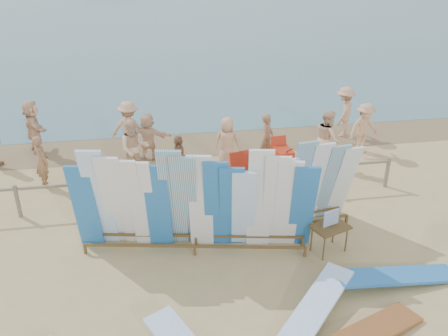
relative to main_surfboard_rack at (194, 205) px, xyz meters
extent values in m
plane|color=tan|center=(-0.26, -0.83, -1.19)|extent=(160.00, 160.00, 0.00)
cube|color=olive|center=(-0.26, 6.37, -1.19)|extent=(40.00, 2.60, 0.01)
cube|color=#756D58|center=(-0.26, 2.17, -0.39)|extent=(12.00, 0.06, 0.06)
cube|color=#756D58|center=(-4.26, 2.17, -0.74)|extent=(0.08, 0.08, 0.90)
cube|color=#756D58|center=(-2.26, 2.17, -0.74)|extent=(0.08, 0.08, 0.90)
cube|color=#756D58|center=(-0.26, 2.17, -0.74)|extent=(0.08, 0.08, 0.90)
cube|color=#756D58|center=(1.74, 2.17, -0.74)|extent=(0.08, 0.08, 0.90)
cube|color=#756D58|center=(3.74, 2.17, -0.74)|extent=(0.08, 0.08, 0.90)
cube|color=#756D58|center=(5.74, 2.17, -0.74)|extent=(0.08, 0.08, 0.90)
cube|color=brown|center=(-0.04, -0.21, -0.95)|extent=(4.88, 0.99, 0.06)
cube|color=brown|center=(0.04, 0.21, -0.95)|extent=(4.88, 0.99, 0.06)
cube|color=#256DBB|center=(-2.37, 0.45, -0.09)|extent=(0.61, 0.57, 2.20)
cube|color=#9BC6F8|center=(-2.04, 0.39, 0.12)|extent=(0.65, 0.80, 2.61)
cube|color=white|center=(-1.70, 0.32, 0.05)|extent=(0.67, 0.90, 2.48)
cube|color=white|center=(-1.37, 0.26, 0.01)|extent=(0.65, 0.83, 2.40)
cube|color=white|center=(-1.11, 0.21, -0.02)|extent=(0.63, 0.69, 2.33)
cube|color=#256DBB|center=(-0.78, 0.15, -0.07)|extent=(0.61, 0.62, 2.25)
cube|color=silver|center=(-0.44, 0.08, 0.13)|extent=(0.66, 0.88, 2.64)
cube|color=silver|center=(-0.19, 0.04, 0.07)|extent=(0.68, 0.94, 2.52)
cube|color=white|center=(0.15, -0.03, 0.06)|extent=(0.62, 0.66, 2.49)
cube|color=#256DBB|center=(0.48, -0.09, 0.00)|extent=(0.64, 0.74, 2.37)
cube|color=#256DBB|center=(0.82, -0.16, -0.06)|extent=(0.65, 0.79, 2.26)
cube|color=#9BC6F8|center=(1.07, -0.20, -0.11)|extent=(0.65, 0.80, 2.15)
cube|color=white|center=(1.41, -0.27, 0.13)|extent=(0.63, 0.69, 2.64)
cube|color=white|center=(1.74, -0.33, 0.07)|extent=(0.65, 0.78, 2.51)
cube|color=white|center=(2.00, -0.38, 0.02)|extent=(0.65, 0.79, 2.41)
cube|color=#256DBB|center=(2.33, -0.45, -0.04)|extent=(0.65, 0.82, 2.30)
cube|color=brown|center=(3.00, 0.38, -0.97)|extent=(1.75, 0.32, 0.05)
cube|color=brown|center=(2.94, 0.77, -0.97)|extent=(1.75, 0.32, 0.05)
cube|color=white|center=(2.16, 0.45, -0.18)|extent=(0.56, 0.59, 2.02)
cube|color=silver|center=(2.57, 0.51, 0.02)|extent=(0.58, 0.72, 2.41)
cube|color=white|center=(2.98, 0.58, -0.03)|extent=(0.58, 0.74, 2.32)
cube|color=silver|center=(3.39, 0.64, -0.08)|extent=(0.58, 0.76, 2.22)
cube|color=white|center=(3.73, 0.69, -0.13)|extent=(0.58, 0.77, 2.12)
cube|color=brown|center=(2.98, -0.55, -0.54)|extent=(0.96, 0.82, 0.05)
cube|color=white|center=(2.98, -0.55, -0.30)|extent=(0.41, 0.18, 0.38)
cube|color=#256DBB|center=(3.98, -1.85, -1.19)|extent=(2.71, 0.67, 0.36)
cube|color=#9BC6F8|center=(1.89, -2.60, -1.19)|extent=(2.29, 2.31, 0.40)
cube|color=#AC2712|center=(-0.18, 3.01, -0.85)|extent=(0.68, 0.64, 0.05)
cube|color=#AC2712|center=(-0.13, 3.26, -0.55)|extent=(0.61, 0.29, 0.58)
cube|color=#AC2712|center=(1.73, 2.89, -0.84)|extent=(0.74, 0.70, 0.05)
cube|color=#AC2712|center=(1.66, 3.15, -0.53)|extent=(0.63, 0.35, 0.60)
cube|color=#AC2712|center=(2.99, 3.39, -0.61)|extent=(0.56, 0.84, 0.58)
cube|color=#AC2712|center=(2.95, 3.70, -0.24)|extent=(0.49, 0.23, 0.36)
imported|color=tan|center=(-1.49, 5.65, -0.27)|extent=(1.26, 0.75, 1.83)
imported|color=tan|center=(6.09, 4.60, -0.34)|extent=(1.17, 0.67, 1.70)
imported|color=tan|center=(6.02, 6.10, -0.28)|extent=(1.07, 1.23, 1.81)
imported|color=#8C6042|center=(2.79, 4.47, -0.40)|extent=(0.56, 0.65, 1.57)
imported|color=#8C6042|center=(-3.91, 3.82, -0.41)|extent=(0.56, 0.64, 1.55)
imported|color=beige|center=(-0.90, 5.19, -0.41)|extent=(1.51, 0.99, 1.56)
imported|color=beige|center=(-4.60, 6.43, -0.30)|extent=(1.13, 1.73, 1.78)
imported|color=beige|center=(-1.32, 4.06, -0.30)|extent=(0.91, 0.53, 1.78)
imported|color=beige|center=(4.54, 3.85, -0.29)|extent=(0.48, 0.90, 1.80)
imported|color=#8C6042|center=(-0.08, 3.20, -0.41)|extent=(0.40, 0.91, 1.55)
imported|color=tan|center=(1.48, 4.23, -0.38)|extent=(0.87, 0.62, 1.62)
camera|label=1|loc=(-0.83, -8.96, 5.24)|focal=38.00mm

